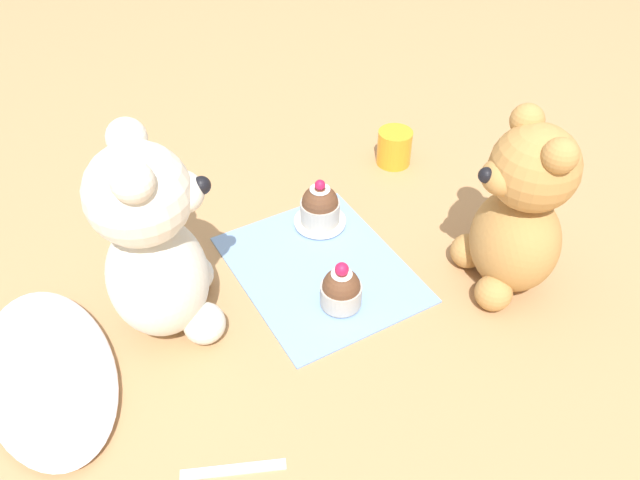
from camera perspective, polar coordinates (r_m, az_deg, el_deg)
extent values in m
plane|color=tan|center=(0.88, 0.00, -2.70)|extent=(4.00, 4.00, 0.00)
cube|color=#7A9ED1|center=(0.88, 0.00, -2.57)|extent=(0.27, 0.22, 0.01)
ellipsoid|color=silver|center=(0.82, -23.58, -11.08)|extent=(0.28, 0.15, 0.03)
ellipsoid|color=silver|center=(0.79, -14.57, -3.23)|extent=(0.16, 0.15, 0.16)
sphere|color=silver|center=(0.71, -16.29, 4.04)|extent=(0.12, 0.12, 0.12)
ellipsoid|color=silver|center=(0.71, -12.50, 4.31)|extent=(0.07, 0.06, 0.05)
sphere|color=black|center=(0.71, -10.89, 5.08)|extent=(0.02, 0.02, 0.02)
sphere|color=silver|center=(0.65, -16.78, 5.13)|extent=(0.05, 0.05, 0.05)
sphere|color=silver|center=(0.72, -17.26, 8.91)|extent=(0.05, 0.05, 0.05)
sphere|color=silver|center=(0.79, -10.53, -7.49)|extent=(0.05, 0.05, 0.05)
sphere|color=silver|center=(0.86, -11.47, -3.08)|extent=(0.05, 0.05, 0.05)
ellipsoid|color=#B78447|center=(0.86, 17.33, -0.03)|extent=(0.15, 0.14, 0.14)
sphere|color=#B78447|center=(0.79, 19.01, 6.25)|extent=(0.11, 0.11, 0.11)
ellipsoid|color=#B78447|center=(0.77, 16.18, 5.53)|extent=(0.06, 0.06, 0.04)
sphere|color=black|center=(0.76, 14.96, 5.74)|extent=(0.02, 0.02, 0.02)
sphere|color=#B78447|center=(0.80, 18.41, 10.33)|extent=(0.04, 0.04, 0.04)
sphere|color=#B78447|center=(0.74, 21.09, 7.20)|extent=(0.04, 0.04, 0.04)
sphere|color=#B78447|center=(0.90, 13.36, -0.98)|extent=(0.05, 0.05, 0.05)
sphere|color=#B78447|center=(0.85, 15.57, -4.67)|extent=(0.05, 0.05, 0.05)
cylinder|color=#B2ADA3|center=(0.82, 1.93, -5.01)|extent=(0.05, 0.05, 0.03)
sphere|color=brown|center=(0.81, 1.96, -4.28)|extent=(0.05, 0.05, 0.05)
cylinder|color=white|center=(0.79, 2.00, -3.12)|extent=(0.03, 0.03, 0.00)
sphere|color=#B71947|center=(0.79, 2.01, -2.69)|extent=(0.02, 0.02, 0.02)
cylinder|color=white|center=(0.95, 0.00, 1.73)|extent=(0.08, 0.08, 0.01)
cylinder|color=#B2ADA3|center=(0.94, 0.00, 2.62)|extent=(0.06, 0.06, 0.03)
sphere|color=brown|center=(0.93, 0.00, 3.42)|extent=(0.05, 0.05, 0.05)
cylinder|color=white|center=(0.91, 0.00, 4.66)|extent=(0.03, 0.03, 0.00)
sphere|color=#B71947|center=(0.91, 0.00, 5.05)|extent=(0.02, 0.02, 0.02)
cylinder|color=orange|center=(1.08, 6.82, 8.40)|extent=(0.06, 0.06, 0.06)
cube|color=silver|center=(0.71, -7.93, -20.03)|extent=(0.05, 0.11, 0.01)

